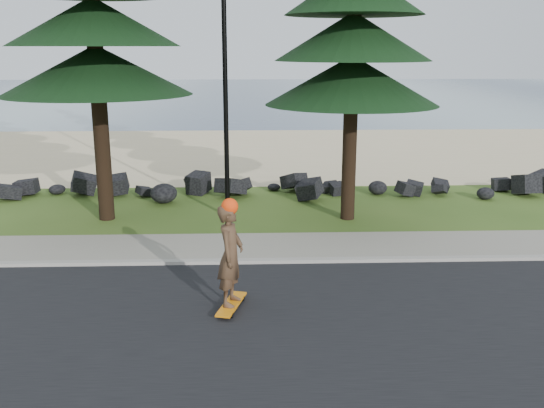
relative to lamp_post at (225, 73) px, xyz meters
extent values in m
plane|color=#355219|center=(0.00, -3.20, -4.13)|extent=(160.00, 160.00, 0.00)
cube|color=black|center=(0.00, -7.70, -4.12)|extent=(160.00, 7.00, 0.02)
cube|color=#9F998F|center=(0.00, -4.10, -4.08)|extent=(160.00, 0.20, 0.10)
cube|color=gray|center=(0.00, -3.00, -4.09)|extent=(160.00, 2.00, 0.08)
cube|color=beige|center=(0.00, 11.30, -4.13)|extent=(160.00, 15.00, 0.01)
cube|color=#344965|center=(0.00, 47.80, -4.13)|extent=(160.00, 58.00, 0.01)
cylinder|color=black|center=(3.50, -0.40, 1.87)|extent=(0.40, 0.40, 12.00)
cylinder|color=black|center=(0.00, 0.00, -0.13)|extent=(0.14, 0.14, 8.00)
cube|color=orange|center=(0.30, -6.61, -4.02)|extent=(0.58, 1.20, 0.04)
imported|color=#4C3423|center=(0.30, -6.61, -3.03)|extent=(0.63, 0.80, 1.94)
sphere|color=#FF3D0E|center=(0.30, -6.61, -2.10)|extent=(0.31, 0.31, 0.31)
camera|label=1|loc=(0.69, -17.31, 0.73)|focal=40.00mm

